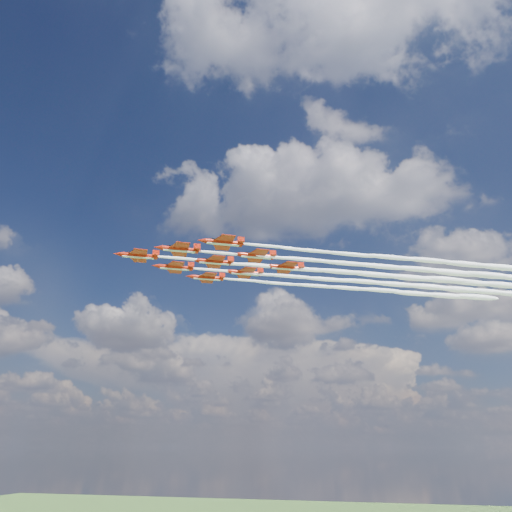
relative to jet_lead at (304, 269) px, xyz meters
name	(u,v)px	position (x,y,z in m)	size (l,w,h in m)	color
jet_lead	(304,269)	(0.00, 0.00, 0.00)	(84.96, 49.08, 2.82)	#B41C0A
jet_row2_port	(347,263)	(11.86, -1.21, 0.00)	(84.96, 49.08, 2.82)	#B41C0A
jet_row2_starb	(328,279)	(5.29, 10.69, 0.00)	(84.96, 49.08, 2.82)	#B41C0A
jet_row3_port	(393,257)	(23.73, -2.41, 0.00)	(84.96, 49.08, 2.82)	#B41C0A
jet_row3_centre	(370,274)	(17.16, 9.48, 0.00)	(84.96, 49.08, 2.82)	#B41C0A
jet_row3_starb	(350,288)	(10.59, 21.37, 0.00)	(84.96, 49.08, 2.82)	#B41C0A
jet_row4_port	(413,269)	(29.02, 8.27, 0.00)	(84.96, 49.08, 2.82)	#B41C0A
jet_row4_starb	(390,284)	(22.45, 20.16, 0.00)	(84.96, 49.08, 2.82)	#B41C0A
jet_tail	(432,279)	(34.32, 18.96, 0.00)	(84.96, 49.08, 2.82)	#B41C0A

